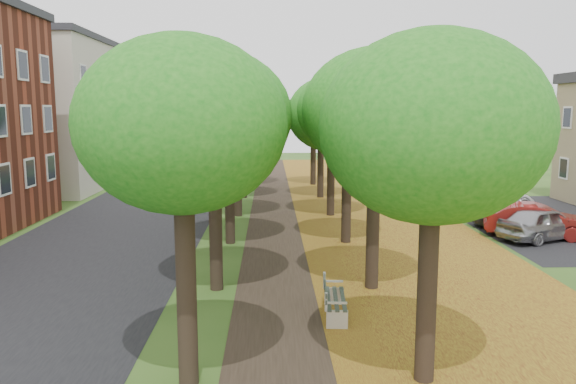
{
  "coord_description": "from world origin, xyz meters",
  "views": [
    {
      "loc": [
        -0.53,
        -10.73,
        5.51
      ],
      "look_at": [
        0.11,
        9.5,
        2.5
      ],
      "focal_mm": 35.0,
      "sensor_mm": 36.0,
      "label": 1
    }
  ],
  "objects": [
    {
      "name": "ground",
      "position": [
        0.0,
        0.0,
        0.0
      ],
      "size": [
        120.0,
        120.0,
        0.0
      ],
      "primitive_type": "plane",
      "color": "#2D4C19",
      "rests_on": "ground"
    },
    {
      "name": "street_asphalt",
      "position": [
        -7.5,
        15.0,
        0.0
      ],
      "size": [
        8.0,
        70.0,
        0.01
      ],
      "primitive_type": "cube",
      "color": "black",
      "rests_on": "ground"
    },
    {
      "name": "footpath",
      "position": [
        0.0,
        15.0,
        0.0
      ],
      "size": [
        3.2,
        70.0,
        0.01
      ],
      "primitive_type": "cube",
      "color": "black",
      "rests_on": "ground"
    },
    {
      "name": "leaf_verge",
      "position": [
        5.0,
        15.0,
        0.01
      ],
      "size": [
        7.5,
        70.0,
        0.01
      ],
      "primitive_type": "cube",
      "color": "olive",
      "rests_on": "ground"
    },
    {
      "name": "parking_lot",
      "position": [
        13.5,
        16.0,
        0.0
      ],
      "size": [
        9.0,
        16.0,
        0.01
      ],
      "primitive_type": "cube",
      "color": "black",
      "rests_on": "ground"
    },
    {
      "name": "tree_row_west",
      "position": [
        -2.2,
        15.0,
        5.24
      ],
      "size": [
        4.3,
        34.3,
        7.1
      ],
      "color": "black",
      "rests_on": "ground"
    },
    {
      "name": "tree_row_east",
      "position": [
        2.6,
        15.0,
        5.24
      ],
      "size": [
        4.3,
        34.3,
        7.1
      ],
      "color": "black",
      "rests_on": "ground"
    },
    {
      "name": "building_cream",
      "position": [
        -17.0,
        33.0,
        5.21
      ],
      "size": [
        10.3,
        20.3,
        10.4
      ],
      "color": "beige",
      "rests_on": "ground"
    },
    {
      "name": "bench",
      "position": [
        1.13,
        3.63,
        0.48
      ],
      "size": [
        0.71,
        1.99,
        0.93
      ],
      "rotation": [
        0.0,
        0.0,
        1.5
      ],
      "color": "#2A352C",
      "rests_on": "ground"
    },
    {
      "name": "car_silver",
      "position": [
        11.0,
        12.16,
        0.71
      ],
      "size": [
        4.51,
        3.25,
        1.43
      ],
      "primitive_type": "imported",
      "rotation": [
        0.0,
        0.0,
        1.99
      ],
      "color": "#9E9EA2",
      "rests_on": "ground"
    },
    {
      "name": "car_red",
      "position": [
        11.0,
        12.68,
        0.72
      ],
      "size": [
        4.64,
        2.88,
        1.44
      ],
      "primitive_type": "imported",
      "rotation": [
        0.0,
        0.0,
        1.24
      ],
      "color": "maroon",
      "rests_on": "ground"
    },
    {
      "name": "car_grey",
      "position": [
        11.0,
        14.29,
        0.61
      ],
      "size": [
        4.54,
        3.21,
        1.22
      ],
      "primitive_type": "imported",
      "rotation": [
        0.0,
        0.0,
        1.17
      ],
      "color": "#323237",
      "rests_on": "ground"
    },
    {
      "name": "car_white",
      "position": [
        11.0,
        18.77,
        0.76
      ],
      "size": [
        5.97,
        4.01,
        1.52
      ],
      "primitive_type": "imported",
      "rotation": [
        0.0,
        0.0,
        1.87
      ],
      "color": "white",
      "rests_on": "ground"
    }
  ]
}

